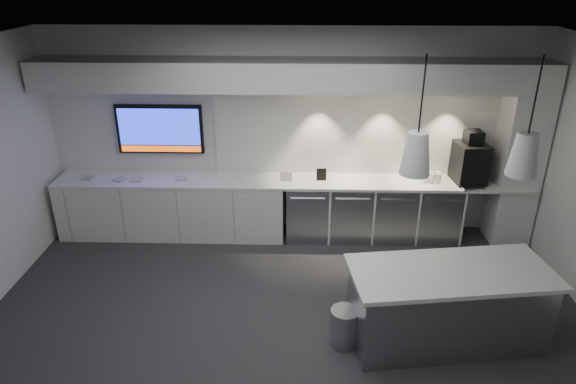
{
  "coord_description": "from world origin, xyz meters",
  "views": [
    {
      "loc": [
        0.16,
        -4.64,
        3.77
      ],
      "look_at": [
        -0.0,
        1.1,
        1.19
      ],
      "focal_mm": 32.0,
      "sensor_mm": 36.0,
      "label": 1
    }
  ],
  "objects_px": {
    "island": "(447,305)",
    "bin": "(344,327)",
    "wall_tv": "(160,129)",
    "coffee_machine": "(470,161)"
  },
  "relations": [
    {
      "from": "island",
      "to": "bin",
      "type": "xyz_separation_m",
      "value": [
        -1.08,
        -0.1,
        -0.23
      ]
    },
    {
      "from": "bin",
      "to": "wall_tv",
      "type": "bearing_deg",
      "value": 133.45
    },
    {
      "from": "bin",
      "to": "island",
      "type": "bearing_deg",
      "value": 5.13
    },
    {
      "from": "wall_tv",
      "to": "coffee_machine",
      "type": "relative_size",
      "value": 1.67
    },
    {
      "from": "wall_tv",
      "to": "island",
      "type": "bearing_deg",
      "value": -35.49
    },
    {
      "from": "wall_tv",
      "to": "coffee_machine",
      "type": "bearing_deg",
      "value": -3.18
    },
    {
      "from": "bin",
      "to": "coffee_machine",
      "type": "xyz_separation_m",
      "value": [
        1.9,
        2.43,
        0.99
      ]
    },
    {
      "from": "wall_tv",
      "to": "bin",
      "type": "distance_m",
      "value": 3.92
    },
    {
      "from": "wall_tv",
      "to": "bin",
      "type": "height_order",
      "value": "wall_tv"
    },
    {
      "from": "bin",
      "to": "coffee_machine",
      "type": "height_order",
      "value": "coffee_machine"
    }
  ]
}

